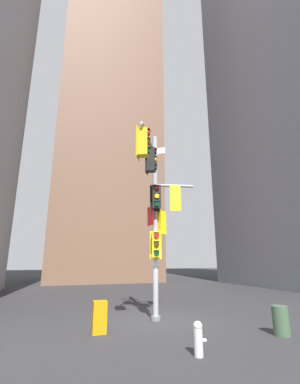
{
  "coord_description": "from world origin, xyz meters",
  "views": [
    {
      "loc": [
        -3.81,
        -10.55,
        2.28
      ],
      "look_at": [
        -0.14,
        0.29,
        5.22
      ],
      "focal_mm": 24.78,
      "sensor_mm": 36.0,
      "label": 1
    }
  ],
  "objects": [
    {
      "name": "trash_bin",
      "position": [
        3.01,
        -3.27,
        0.43
      ],
      "size": [
        0.49,
        0.49,
        0.87
      ],
      "primitive_type": "cylinder",
      "color": "#3F593F",
      "rests_on": "ground"
    },
    {
      "name": "ground",
      "position": [
        0.0,
        0.0,
        0.0
      ],
      "size": [
        120.0,
        120.0,
        0.0
      ],
      "primitive_type": "plane",
      "color": "#2D2D30"
    },
    {
      "name": "building_mid_block",
      "position": [
        1.02,
        22.47,
        24.76
      ],
      "size": [
        12.18,
        12.18,
        49.52
      ],
      "primitive_type": "cube",
      "color": "brown",
      "rests_on": "ground"
    },
    {
      "name": "signal_pole_assembly",
      "position": [
        -0.1,
        -0.48,
        4.56
      ],
      "size": [
        3.28,
        3.04,
        7.78
      ],
      "color": "#9EA0A3",
      "rests_on": "ground"
    },
    {
      "name": "building_tower_right",
      "position": [
        19.94,
        8.22,
        24.51
      ],
      "size": [
        14.44,
        14.44,
        49.03
      ],
      "primitive_type": "cube",
      "color": "slate",
      "rests_on": "ground"
    },
    {
      "name": "newspaper_box",
      "position": [
        -2.37,
        -1.22,
        0.49
      ],
      "size": [
        0.45,
        0.36,
        0.98
      ],
      "color": "orange",
      "rests_on": "ground"
    },
    {
      "name": "fire_hydrant",
      "position": [
        -0.36,
        -4.09,
        0.42
      ],
      "size": [
        0.33,
        0.23,
        0.8
      ],
      "color": "silver",
      "rests_on": "ground"
    }
  ]
}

